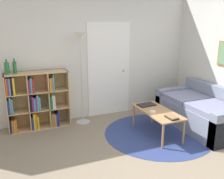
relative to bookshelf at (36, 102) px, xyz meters
The scene contains 13 objects.
ground_plane 2.56m from the bookshelf, 58.60° to the right, with size 14.00×14.00×0.00m, color gray.
wall_back 1.53m from the bookshelf, ahead, with size 7.22×0.11×2.60m.
wall_right 3.66m from the bookshelf, 15.92° to the right, with size 0.08×5.32×2.60m.
rug 2.36m from the bookshelf, 29.86° to the right, with size 1.95×1.95×0.01m.
bookshelf is the anchor object (origin of this frame).
floor_lamp 1.27m from the bookshelf, ahead, with size 0.28×0.28×1.80m.
couch 3.22m from the bookshelf, 21.75° to the right, with size 0.94×1.72×0.78m.
coffee_table 2.28m from the bookshelf, 30.44° to the right, with size 0.49×1.07×0.45m.
laptop 2.11m from the bookshelf, 22.67° to the right, with size 0.35×0.24×0.02m.
bowl 2.20m from the bookshelf, 33.88° to the right, with size 0.10×0.10×0.04m.
book_stack_on_table 2.52m from the bookshelf, 37.85° to the right, with size 0.14×0.23×0.04m.
bottle_left 0.80m from the bookshelf, behind, with size 0.08×0.08×0.26m.
bottle_middle 0.74m from the bookshelf, behind, with size 0.07×0.07×0.27m.
Camera 1 is at (-1.71, -2.56, 1.98)m, focal length 40.00 mm.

